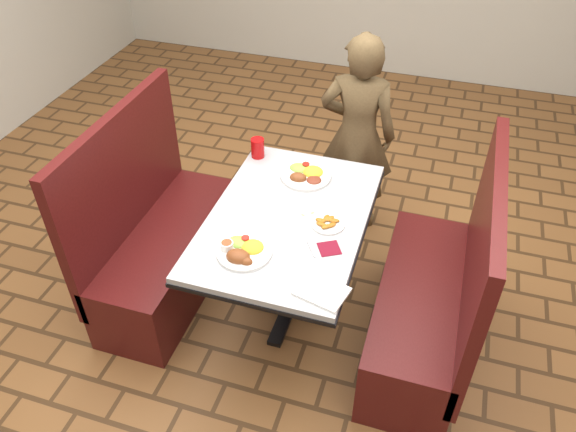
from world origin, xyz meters
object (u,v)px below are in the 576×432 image
object	(u,v)px
far_dinner_plate	(306,173)
plantain_plate	(328,223)
booth_bench_right	(430,305)
diner_person	(357,135)
near_dinner_plate	(243,249)
red_tumbler	(258,148)
booth_bench_left	(162,245)
dining_table	(288,230)

from	to	relation	value
far_dinner_plate	plantain_plate	size ratio (longest dim) A/B	1.65
booth_bench_right	diner_person	bearing A→B (deg)	122.69
booth_bench_right	near_dinner_plate	world-z (taller)	booth_bench_right
booth_bench_right	plantain_plate	xyz separation A→B (m)	(-0.58, -0.01, 0.43)
plantain_plate	red_tumbler	distance (m)	0.74
booth_bench_left	booth_bench_right	world-z (taller)	same
dining_table	booth_bench_left	size ratio (longest dim) A/B	1.01
booth_bench_left	red_tumbler	world-z (taller)	booth_bench_left
near_dinner_plate	booth_bench_right	bearing A→B (deg)	20.16
diner_person	far_dinner_plate	distance (m)	0.65
dining_table	booth_bench_left	distance (m)	0.86
near_dinner_plate	plantain_plate	size ratio (longest dim) A/B	1.55
diner_person	red_tumbler	size ratio (longest dim) A/B	11.63
dining_table	booth_bench_right	world-z (taller)	booth_bench_right
dining_table	plantain_plate	bearing A→B (deg)	-1.45
dining_table	booth_bench_right	size ratio (longest dim) A/B	1.01
dining_table	near_dinner_plate	size ratio (longest dim) A/B	4.50
red_tumbler	near_dinner_plate	bearing A→B (deg)	-74.96
near_dinner_plate	plantain_plate	distance (m)	0.47
far_dinner_plate	plantain_plate	bearing A→B (deg)	-59.17
booth_bench_left	diner_person	distance (m)	1.43
booth_bench_left	far_dinner_plate	bearing A→B (deg)	25.05
booth_bench_left	far_dinner_plate	xyz separation A→B (m)	(0.79, 0.37, 0.45)
near_dinner_plate	red_tumbler	size ratio (longest dim) A/B	2.27
diner_person	far_dinner_plate	xyz separation A→B (m)	(-0.17, -0.63, 0.09)
booth_bench_left	near_dinner_plate	world-z (taller)	booth_bench_left
dining_table	booth_bench_left	xyz separation A→B (m)	(-0.80, 0.00, -0.32)
dining_table	diner_person	distance (m)	1.01
plantain_plate	far_dinner_plate	bearing A→B (deg)	120.83
booth_bench_right	far_dinner_plate	xyz separation A→B (m)	(-0.81, 0.37, 0.45)
booth_bench_right	near_dinner_plate	distance (m)	1.08
dining_table	booth_bench_right	xyz separation A→B (m)	(0.80, 0.00, -0.32)
dining_table	plantain_plate	world-z (taller)	plantain_plate
near_dinner_plate	plantain_plate	xyz separation A→B (m)	(0.34, 0.33, -0.02)
dining_table	booth_bench_right	bearing A→B (deg)	0.00
booth_bench_left	plantain_plate	xyz separation A→B (m)	(1.01, -0.01, 0.43)
far_dinner_plate	plantain_plate	distance (m)	0.44
plantain_plate	dining_table	bearing A→B (deg)	178.55
far_dinner_plate	red_tumbler	distance (m)	0.35
plantain_plate	red_tumbler	xyz separation A→B (m)	(-0.56, 0.49, 0.05)
far_dinner_plate	dining_table	bearing A→B (deg)	-88.79
diner_person	red_tumbler	distance (m)	0.73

